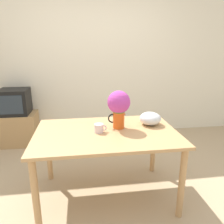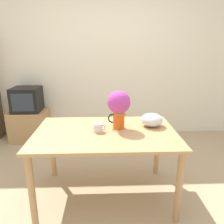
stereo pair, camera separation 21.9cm
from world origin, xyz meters
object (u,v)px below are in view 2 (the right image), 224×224
(flower_vase, at_px, (119,106))
(tv_set, at_px, (27,99))
(coffee_mug, at_px, (98,128))
(white_bowl, at_px, (152,120))

(flower_vase, distance_m, tv_set, 2.03)
(coffee_mug, distance_m, white_bowl, 0.58)
(tv_set, bearing_deg, white_bowl, -38.13)
(flower_vase, xyz_separation_m, tv_set, (-1.41, 1.44, -0.26))
(white_bowl, distance_m, tv_set, 2.25)
(flower_vase, relative_size, coffee_mug, 3.18)
(white_bowl, bearing_deg, coffee_mug, -165.70)
(flower_vase, relative_size, white_bowl, 1.70)
(coffee_mug, relative_size, tv_set, 0.28)
(coffee_mug, bearing_deg, white_bowl, 14.30)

